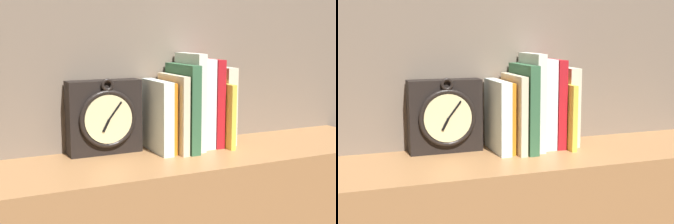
{
  "view_description": "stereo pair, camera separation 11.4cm",
  "coord_description": "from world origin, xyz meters",
  "views": [
    {
      "loc": [
        -0.48,
        -1.02,
        1.03
      ],
      "look_at": [
        0.0,
        0.0,
        0.84
      ],
      "focal_mm": 50.0,
      "sensor_mm": 36.0,
      "label": 1
    },
    {
      "loc": [
        -0.37,
        -1.07,
        1.03
      ],
      "look_at": [
        0.0,
        0.0,
        0.84
      ],
      "focal_mm": 50.0,
      "sensor_mm": 36.0,
      "label": 2
    }
  ],
  "objects": [
    {
      "name": "clock",
      "position": [
        -0.13,
        0.1,
        0.82
      ],
      "size": [
        0.19,
        0.07,
        0.2
      ],
      "color": "black",
      "rests_on": "bookshelf"
    },
    {
      "name": "book_slot0_white",
      "position": [
        0.0,
        0.06,
        0.82
      ],
      "size": [
        0.03,
        0.14,
        0.19
      ],
      "color": "white",
      "rests_on": "bookshelf"
    },
    {
      "name": "book_slot1_orange",
      "position": [
        0.02,
        0.07,
        0.82
      ],
      "size": [
        0.01,
        0.13,
        0.18
      ],
      "color": "orange",
      "rests_on": "bookshelf"
    },
    {
      "name": "book_slot2_cream",
      "position": [
        0.04,
        0.06,
        0.83
      ],
      "size": [
        0.02,
        0.16,
        0.2
      ],
      "color": "beige",
      "rests_on": "bookshelf"
    },
    {
      "name": "book_slot3_green",
      "position": [
        0.07,
        0.06,
        0.84
      ],
      "size": [
        0.03,
        0.16,
        0.23
      ],
      "color": "#32623F",
      "rests_on": "bookshelf"
    },
    {
      "name": "book_slot4_white",
      "position": [
        0.1,
        0.07,
        0.86
      ],
      "size": [
        0.02,
        0.14,
        0.25
      ],
      "color": "white",
      "rests_on": "bookshelf"
    },
    {
      "name": "book_slot5_white",
      "position": [
        0.13,
        0.08,
        0.85
      ],
      "size": [
        0.03,
        0.12,
        0.24
      ],
      "color": "white",
      "rests_on": "bookshelf"
    },
    {
      "name": "book_slot6_red",
      "position": [
        0.16,
        0.08,
        0.85
      ],
      "size": [
        0.02,
        0.12,
        0.24
      ],
      "color": "#B51720",
      "rests_on": "bookshelf"
    },
    {
      "name": "book_slot7_yellow",
      "position": [
        0.18,
        0.06,
        0.81
      ],
      "size": [
        0.01,
        0.15,
        0.17
      ],
      "color": "yellow",
      "rests_on": "bookshelf"
    },
    {
      "name": "book_slot8_cream",
      "position": [
        0.21,
        0.08,
        0.83
      ],
      "size": [
        0.03,
        0.11,
        0.21
      ],
      "color": "beige",
      "rests_on": "bookshelf"
    }
  ]
}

